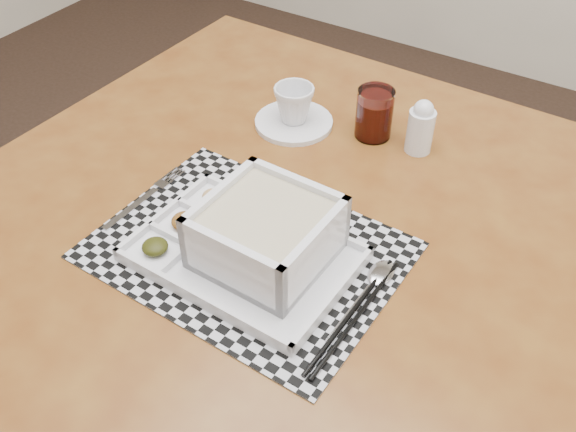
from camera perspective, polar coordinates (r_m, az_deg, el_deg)
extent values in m
cube|color=#592A10|center=(1.07, -0.53, -0.06)|extent=(1.07, 1.07, 0.04)
cylinder|color=#592A10|center=(1.83, -4.41, 4.50)|extent=(0.05, 0.05, 0.75)
cube|color=#592A10|center=(1.43, 9.83, 8.18)|extent=(0.90, 0.05, 0.08)
cube|color=#592A10|center=(1.36, -16.53, 5.05)|extent=(0.05, 0.90, 0.08)
cube|color=#592A10|center=(1.02, 21.57, -12.23)|extent=(0.05, 0.90, 0.08)
cube|color=#AFAFB7|center=(0.98, -3.65, -3.07)|extent=(0.46, 0.35, 0.00)
cube|color=silver|center=(0.96, -3.95, -3.61)|extent=(0.33, 0.23, 0.01)
cube|color=silver|center=(1.02, -0.41, 0.36)|extent=(0.32, 0.02, 0.01)
cube|color=silver|center=(0.90, -8.03, -7.09)|extent=(0.32, 0.02, 0.01)
cube|color=silver|center=(1.04, -10.91, 0.30)|extent=(0.01, 0.22, 0.01)
cube|color=silver|center=(0.90, 4.09, -7.07)|extent=(0.01, 0.22, 0.01)
cube|color=silver|center=(0.99, -7.45, -1.42)|extent=(0.01, 0.20, 0.01)
cube|color=silver|center=(1.00, -10.57, -1.59)|extent=(0.08, 0.01, 0.01)
cube|color=silver|center=(1.03, -8.08, 0.56)|extent=(0.08, 0.01, 0.01)
ellipsoid|color=black|center=(0.98, -11.74, -2.67)|extent=(0.04, 0.04, 0.02)
ellipsoid|color=#4A250C|center=(1.01, -9.16, -0.43)|extent=(0.04, 0.04, 0.02)
ellipsoid|color=#9A7746|center=(1.05, -6.75, 1.72)|extent=(0.03, 0.03, 0.02)
cube|color=silver|center=(0.95, -1.88, -3.24)|extent=(0.18, 0.18, 0.01)
cube|color=silver|center=(0.98, 0.86, 1.30)|extent=(0.18, 0.02, 0.09)
cube|color=silver|center=(0.88, -5.05, -4.55)|extent=(0.18, 0.02, 0.09)
cube|color=silver|center=(0.96, -5.95, 0.41)|extent=(0.02, 0.18, 0.09)
cube|color=silver|center=(0.89, 2.41, -3.50)|extent=(0.02, 0.18, 0.09)
cube|color=tan|center=(0.93, -1.93, -1.66)|extent=(0.16, 0.16, 0.08)
cube|color=silver|center=(1.08, -13.82, 0.66)|extent=(0.01, 0.12, 0.00)
cube|color=silver|center=(1.11, -11.16, 2.78)|extent=(0.02, 0.02, 0.00)
cube|color=silver|center=(1.14, -10.49, 3.74)|extent=(0.00, 0.04, 0.00)
cube|color=silver|center=(1.13, -10.26, 3.64)|extent=(0.00, 0.04, 0.00)
cube|color=silver|center=(1.13, -10.04, 3.54)|extent=(0.00, 0.04, 0.00)
cube|color=silver|center=(1.13, -9.81, 3.43)|extent=(0.00, 0.04, 0.00)
cube|color=silver|center=(0.90, 5.59, -8.61)|extent=(0.01, 0.12, 0.00)
ellipsoid|color=silver|center=(0.95, 8.28, -5.02)|extent=(0.04, 0.06, 0.01)
cylinder|color=black|center=(0.89, 5.57, -8.67)|extent=(0.01, 0.24, 0.01)
cylinder|color=black|center=(0.89, 6.13, -8.94)|extent=(0.01, 0.24, 0.01)
cylinder|color=silver|center=(1.25, 0.52, 8.33)|extent=(0.15, 0.15, 0.01)
imported|color=silver|center=(1.22, 0.53, 9.92)|extent=(0.09, 0.09, 0.07)
cylinder|color=white|center=(1.20, 7.69, 9.01)|extent=(0.07, 0.07, 0.10)
cylinder|color=#3D0804|center=(1.21, 7.64, 8.58)|extent=(0.06, 0.06, 0.07)
cylinder|color=silver|center=(1.18, 11.65, 7.38)|extent=(0.05, 0.05, 0.08)
sphere|color=silver|center=(1.16, 11.96, 9.23)|extent=(0.04, 0.04, 0.04)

